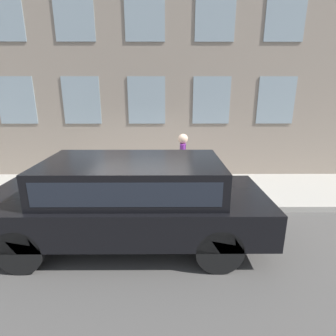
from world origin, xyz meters
The scene contains 5 objects.
ground_plane centered at (0.00, 0.00, 0.00)m, with size 80.00×80.00×0.00m, color #514F4C.
sidewalk centered at (1.36, 0.00, 0.08)m, with size 2.72×60.00×0.15m.
fire_hydrant centered at (0.59, -0.27, 0.55)m, with size 0.30×0.42×0.78m.
person centered at (1.08, -1.09, 1.16)m, with size 0.41×0.27×1.68m.
parked_truck_black_near centered at (-1.28, 0.08, 1.01)m, with size 2.07×5.34×1.71m.
Camera 1 is at (-6.00, -0.65, 2.95)m, focal length 28.00 mm.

